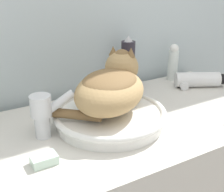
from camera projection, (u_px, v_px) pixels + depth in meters
name	position (u px, v px, depth m)	size (l,w,h in m)	color
wall_back	(54.00, 6.00, 1.08)	(8.00, 0.05, 2.40)	silver
sink_basin	(110.00, 116.00, 0.96)	(0.35, 0.35, 0.05)	white
cat	(111.00, 86.00, 0.94)	(0.38, 0.33, 0.17)	tan
faucet	(44.00, 112.00, 0.87)	(0.13, 0.06, 0.13)	silver
deodorant_stick	(173.00, 62.00, 1.32)	(0.04, 0.04, 0.16)	silver
hairspray_can_black	(128.00, 65.00, 1.20)	(0.05, 0.05, 0.22)	#28232D
hair_dryer	(197.00, 80.00, 1.26)	(0.20, 0.14, 0.06)	silver
soap_bar	(44.00, 160.00, 0.77)	(0.06, 0.04, 0.02)	silver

